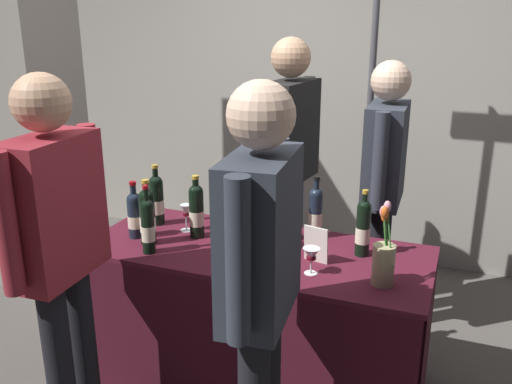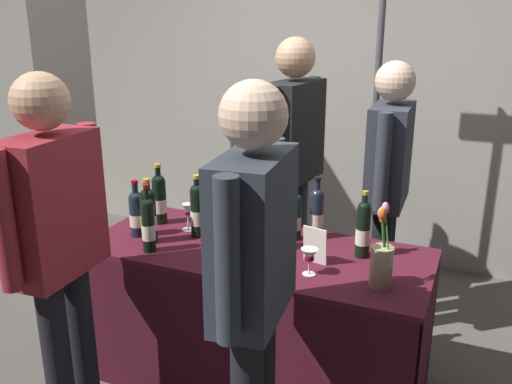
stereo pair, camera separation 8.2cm
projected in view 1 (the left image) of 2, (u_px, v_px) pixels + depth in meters
The scene contains 23 objects.
ground_plane at pixel (256, 377), 3.00m from camera, with size 12.00×12.00×0.00m, color #514C47.
back_partition at pixel (344, 83), 4.24m from camera, with size 8.00×0.12×2.77m, color #9E998E.
concrete_pillar at pixel (26, 81), 3.74m from camera, with size 0.54×0.54×2.91m, color gray.
tasting_table at pixel (256, 290), 2.84m from camera, with size 1.73×0.72×0.76m.
featured_wine_bottle at pixel (148, 226), 2.68m from camera, with size 0.07×0.07×0.35m.
display_bottle_0 at pixel (147, 216), 2.79m from camera, with size 0.08×0.08×0.34m.
display_bottle_1 at pixel (267, 224), 2.72m from camera, with size 0.08×0.08×0.32m.
display_bottle_2 at pixel (135, 214), 2.88m from camera, with size 0.08×0.08×0.31m.
display_bottle_3 at pixel (157, 199), 3.05m from camera, with size 0.08×0.08×0.34m.
display_bottle_4 at pixel (315, 212), 2.87m from camera, with size 0.07×0.07×0.33m.
display_bottle_5 at pixel (294, 215), 2.85m from camera, with size 0.07×0.07×0.32m.
display_bottle_6 at pixel (196, 210), 2.88m from camera, with size 0.08×0.08×0.34m.
display_bottle_7 at pixel (363, 227), 2.65m from camera, with size 0.07×0.07×0.33m.
wine_glass_near_vendor at pixel (311, 255), 2.48m from camera, with size 0.08×0.08×0.12m.
wine_glass_mid at pixel (134, 209), 3.05m from camera, with size 0.07×0.07×0.13m.
wine_glass_near_taster at pixel (186, 212), 2.97m from camera, with size 0.07×0.07×0.15m.
flower_vase at pixel (384, 259), 2.37m from camera, with size 0.10×0.10×0.38m.
brochure_stand at pixel (316, 245), 2.59m from camera, with size 0.12×0.01×0.18m, color silver.
vendor_presenter at pixel (289, 149), 3.46m from camera, with size 0.27×0.64×1.76m.
vendor_assistant at pixel (384, 173), 3.24m from camera, with size 0.23×0.64×1.65m.
taster_foreground_right at pixel (261, 269), 1.96m from camera, with size 0.25×0.61×1.69m.
taster_foreground_left at pixel (57, 236), 2.27m from camera, with size 0.23×0.60×1.68m.
booth_signpost at pixel (371, 91), 3.51m from camera, with size 0.52×0.04×2.33m.
Camera 1 is at (0.92, -2.37, 1.89)m, focal length 38.63 mm.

